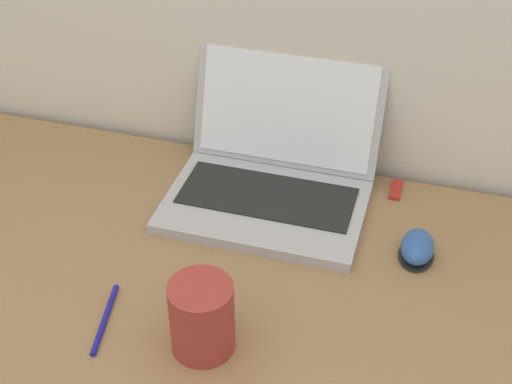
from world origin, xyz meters
name	(u,v)px	position (x,y,z in m)	size (l,w,h in m)	color
laptop	(273,171)	(0.04, 0.62, 0.82)	(0.36, 0.32, 0.23)	#ADADB2
drink_cup	(202,316)	(0.04, 0.23, 0.83)	(0.09, 0.09, 0.12)	#9E332D
computer_mouse	(417,248)	(0.32, 0.51, 0.79)	(0.06, 0.09, 0.04)	black
usb_stick	(396,189)	(0.27, 0.69, 0.78)	(0.02, 0.06, 0.01)	#B2261E
pen	(105,319)	(-0.12, 0.23, 0.78)	(0.04, 0.14, 0.01)	#191999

